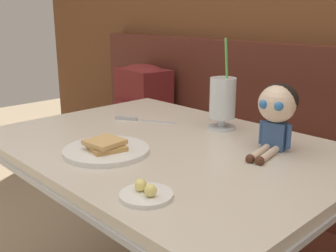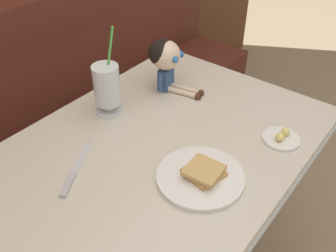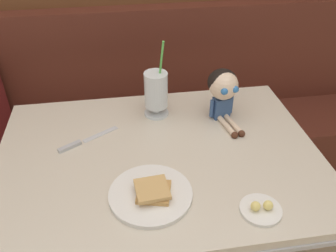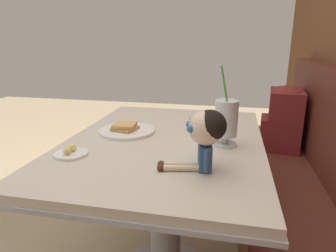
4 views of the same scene
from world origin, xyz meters
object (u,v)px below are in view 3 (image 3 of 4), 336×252
(toast_plate, at_px, (151,193))
(seated_doll, at_px, (223,88))
(butter_saucer, at_px, (261,209))
(butter_knife, at_px, (79,143))
(milkshake_glass, at_px, (156,92))

(toast_plate, height_order, seated_doll, seated_doll)
(butter_saucer, relative_size, seated_doll, 0.53)
(seated_doll, bearing_deg, butter_knife, -170.44)
(butter_knife, distance_m, seated_doll, 0.57)
(butter_saucer, height_order, seated_doll, seated_doll)
(butter_knife, bearing_deg, toast_plate, -52.08)
(milkshake_glass, distance_m, seated_doll, 0.25)
(butter_saucer, bearing_deg, butter_knife, 143.13)
(toast_plate, distance_m, milkshake_glass, 0.45)
(toast_plate, relative_size, milkshake_glass, 0.80)
(milkshake_glass, relative_size, butter_saucer, 2.62)
(toast_plate, xyz_separation_m, butter_knife, (-0.22, 0.29, -0.01))
(butter_saucer, bearing_deg, toast_plate, 160.68)
(milkshake_glass, height_order, butter_saucer, milkshake_glass)
(toast_plate, relative_size, butter_knife, 1.18)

